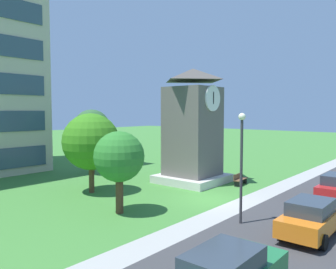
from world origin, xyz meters
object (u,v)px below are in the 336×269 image
at_px(clock_tower, 193,133).
at_px(parked_car_orange, 312,217).
at_px(tree_by_building, 91,142).
at_px(park_bench, 240,179).
at_px(tree_near_tower, 92,128).
at_px(street_lamp, 241,155).
at_px(tree_streetside, 119,157).

distance_m(clock_tower, parked_car_orange, 13.04).
height_order(clock_tower, tree_by_building, clock_tower).
xyz_separation_m(park_bench, parked_car_orange, (-7.59, -7.64, 0.40)).
height_order(tree_by_building, parked_car_orange, tree_by_building).
distance_m(park_bench, tree_near_tower, 13.70).
relative_size(park_bench, tree_near_tower, 0.32).
height_order(street_lamp, parked_car_orange, street_lamp).
bearing_deg(park_bench, parked_car_orange, -134.84).
relative_size(tree_near_tower, parked_car_orange, 1.29).
height_order(clock_tower, tree_near_tower, clock_tower).
bearing_deg(clock_tower, park_bench, -66.97).
xyz_separation_m(tree_streetside, tree_near_tower, (6.43, 10.78, 1.01)).
xyz_separation_m(park_bench, tree_near_tower, (-4.40, 12.44, 3.69)).
xyz_separation_m(clock_tower, park_bench, (1.46, -3.43, -3.52)).
height_order(tree_streetside, parked_car_orange, tree_streetside).
height_order(tree_streetside, tree_by_building, tree_by_building).
bearing_deg(tree_by_building, tree_near_tower, 52.06).
bearing_deg(tree_by_building, parked_car_orange, -85.22).
bearing_deg(tree_streetside, clock_tower, 10.69).
bearing_deg(clock_tower, tree_by_building, 155.36).
bearing_deg(parked_car_orange, tree_by_building, 94.78).
distance_m(tree_by_building, tree_near_tower, 7.18).
relative_size(street_lamp, tree_near_tower, 0.96).
xyz_separation_m(tree_near_tower, parked_car_orange, (-3.19, -20.08, -3.29)).
xyz_separation_m(clock_tower, tree_by_building, (-7.34, 3.37, -0.42)).
bearing_deg(tree_near_tower, clock_tower, -71.90).
xyz_separation_m(street_lamp, tree_near_tower, (3.68, 16.78, 0.67)).
height_order(park_bench, street_lamp, street_lamp).
bearing_deg(street_lamp, tree_near_tower, 77.63).
height_order(clock_tower, tree_streetside, clock_tower).
bearing_deg(street_lamp, tree_by_building, 93.69).
relative_size(tree_streetside, tree_by_building, 0.83).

